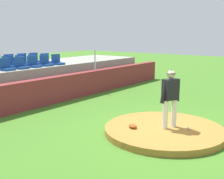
% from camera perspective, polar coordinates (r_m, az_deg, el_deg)
% --- Properties ---
extents(ground_plane, '(60.00, 60.00, 0.00)m').
position_cam_1_polar(ground_plane, '(8.69, 10.20, -8.50)').
color(ground_plane, '#3F7322').
extents(pitchers_mound, '(3.48, 3.48, 0.18)m').
position_cam_1_polar(pitchers_mound, '(8.66, 10.22, -7.93)').
color(pitchers_mound, '#A36F2F').
rests_on(pitchers_mound, ground_plane).
extents(pitcher, '(0.69, 0.40, 1.71)m').
position_cam_1_polar(pitcher, '(8.40, 11.43, -0.92)').
color(pitcher, silver).
rests_on(pitcher, pitchers_mound).
extents(baseball, '(0.07, 0.07, 0.07)m').
position_cam_1_polar(baseball, '(8.61, 14.72, -7.35)').
color(baseball, white).
rests_on(baseball, pitchers_mound).
extents(fielding_glove, '(0.30, 0.35, 0.11)m').
position_cam_1_polar(fielding_glove, '(8.44, 4.11, -7.24)').
color(fielding_glove, '#8C4015').
rests_on(fielding_glove, pitchers_mound).
extents(brick_barrier, '(17.91, 0.40, 1.10)m').
position_cam_1_polar(brick_barrier, '(11.95, -13.70, -0.53)').
color(brick_barrier, maroon).
rests_on(brick_barrier, ground_plane).
extents(fence_post_right, '(0.06, 0.06, 0.99)m').
position_cam_1_polar(fence_post_right, '(14.09, -3.37, 5.78)').
color(fence_post_right, silver).
rests_on(fence_post_right, brick_barrier).
extents(bleacher_platform, '(16.16, 3.23, 1.40)m').
position_cam_1_polar(bleacher_platform, '(13.84, -20.01, 1.30)').
color(bleacher_platform, gray).
rests_on(bleacher_platform, ground_plane).
extents(stadium_chair_2, '(0.48, 0.44, 0.50)m').
position_cam_1_polar(stadium_chair_2, '(12.44, -20.09, 4.26)').
color(stadium_chair_2, navy).
rests_on(stadium_chair_2, bleacher_platform).
extents(stadium_chair_3, '(0.48, 0.44, 0.50)m').
position_cam_1_polar(stadium_chair_3, '(12.84, -17.56, 4.61)').
color(stadium_chair_3, navy).
rests_on(stadium_chair_3, bleacher_platform).
extents(stadium_chair_4, '(0.48, 0.44, 0.50)m').
position_cam_1_polar(stadium_chair_4, '(13.26, -15.15, 4.93)').
color(stadium_chair_4, navy).
rests_on(stadium_chair_4, bleacher_platform).
extents(stadium_chair_5, '(0.48, 0.44, 0.50)m').
position_cam_1_polar(stadium_chair_5, '(13.67, -12.91, 5.21)').
color(stadium_chair_5, navy).
rests_on(stadium_chair_5, bleacher_platform).
extents(stadium_chair_6, '(0.48, 0.44, 0.50)m').
position_cam_1_polar(stadium_chair_6, '(14.13, -10.73, 5.47)').
color(stadium_chair_6, navy).
rests_on(stadium_chair_6, bleacher_platform).
extents(stadium_chair_10, '(0.48, 0.44, 0.50)m').
position_cam_1_polar(stadium_chair_10, '(13.53, -19.67, 4.79)').
color(stadium_chair_10, navy).
rests_on(stadium_chair_10, bleacher_platform).
extents(stadium_chair_11, '(0.48, 0.44, 0.50)m').
position_cam_1_polar(stadium_chair_11, '(13.91, -17.38, 5.08)').
color(stadium_chair_11, navy).
rests_on(stadium_chair_11, bleacher_platform).
extents(stadium_chair_12, '(0.48, 0.44, 0.50)m').
position_cam_1_polar(stadium_chair_12, '(14.32, -15.05, 5.36)').
color(stadium_chair_12, navy).
rests_on(stadium_chair_12, bleacher_platform).
extents(stadium_chair_13, '(0.48, 0.44, 0.50)m').
position_cam_1_polar(stadium_chair_13, '(14.82, -12.86, 5.64)').
color(stadium_chair_13, navy).
rests_on(stadium_chair_13, bleacher_platform).
extents(stadium_chair_18, '(0.48, 0.44, 0.50)m').
position_cam_1_polar(stadium_chair_18, '(14.64, -19.42, 5.23)').
color(stadium_chair_18, navy).
rests_on(stadium_chair_18, bleacher_platform).
extents(stadium_chair_19, '(0.48, 0.44, 0.50)m').
position_cam_1_polar(stadium_chair_19, '(15.01, -17.09, 5.50)').
color(stadium_chair_19, navy).
rests_on(stadium_chair_19, bleacher_platform).
extents(stadium_chair_20, '(0.48, 0.44, 0.50)m').
position_cam_1_polar(stadium_chair_20, '(15.42, -14.96, 5.74)').
color(stadium_chair_20, navy).
rests_on(stadium_chair_20, bleacher_platform).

